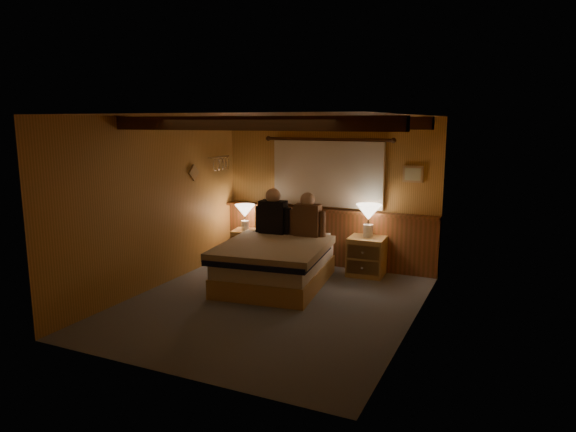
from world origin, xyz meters
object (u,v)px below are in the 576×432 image
Objects in this scene: duffel_bag at (262,256)px; nightstand_left at (247,245)px; bed at (275,263)px; nightstand_right at (367,256)px; person_left at (273,215)px; person_right at (307,218)px; lamp_right at (369,214)px; lamp_left at (245,212)px.

nightstand_left is at bearing 153.29° from duffel_bag.
nightstand_right is at bearing 36.85° from bed.
person_left is at bearing -30.37° from duffel_bag.
person_right is at bearing -29.90° from nightstand_left.
person_left is at bearing 111.84° from bed.
duffel_bag is at bearing -171.13° from lamp_right.
bed is 1.62m from lamp_right.
nightstand_right is 2.18m from lamp_left.
bed is at bearing -43.60° from lamp_left.
nightstand_right is 1.57m from person_left.
nightstand_right is 0.65m from lamp_right.
person_right is (-0.82, -0.39, 0.60)m from nightstand_right.
lamp_right is (2.12, 0.06, 0.12)m from lamp_left.
nightstand_right reaches higher than nightstand_left.
nightstand_left is 1.49m from person_right.
duffel_bag is (0.43, -0.21, -0.65)m from lamp_left.
person_right is at bearing -16.47° from lamp_left.
person_right is (0.24, 0.63, 0.57)m from bed.
nightstand_left is at bearing -179.50° from lamp_right.
person_left is 0.56m from person_right.
lamp_right is (2.10, 0.02, 0.69)m from nightstand_left.
person_left reaches higher than lamp_right.
person_right is at bearing 62.43° from bed.
lamp_left is at bearing 158.18° from duffel_bag.
nightstand_right is 0.87× the size of person_right.
person_left is (0.72, -0.46, 0.66)m from nightstand_left.
nightstand_right is at bearing 19.58° from person_right.
lamp_left is at bearing 157.79° from person_right.
nightstand_left is at bearing 143.12° from person_left.
person_right is (0.56, 0.04, -0.02)m from person_left.
lamp_left is 0.64× the size of person_right.
nightstand_right is 1.35× the size of lamp_left.
lamp_left is at bearing -178.49° from lamp_right.
person_right reaches higher than nightstand_right.
bed is at bearing -65.42° from person_left.
person_left is at bearing -165.24° from nightstand_right.
lamp_left reaches higher than nightstand_left.
bed is 1.47m from nightstand_right.
duffel_bag is at bearing 141.08° from person_left.
nightstand_right is (2.10, -0.03, 0.04)m from nightstand_left.
bed reaches higher than duffel_bag.
lamp_right is at bearing 1.51° from lamp_left.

